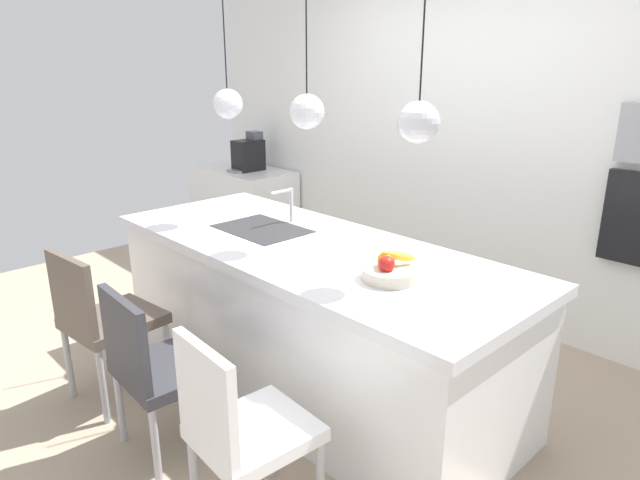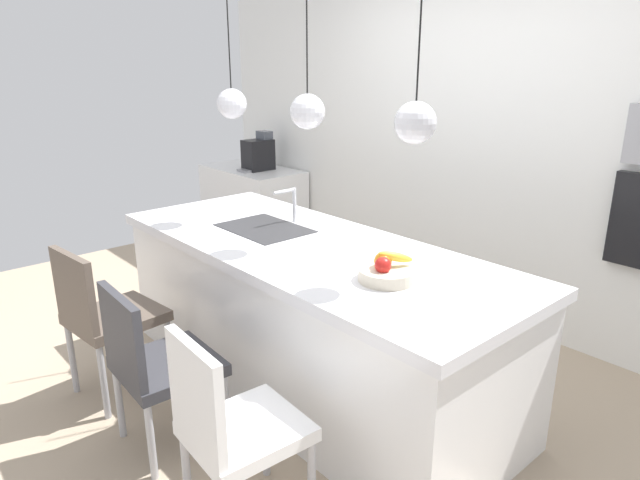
# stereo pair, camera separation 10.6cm
# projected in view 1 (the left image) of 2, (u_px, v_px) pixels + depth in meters

# --- Properties ---
(floor) EXTENTS (6.60, 6.60, 0.00)m
(floor) POSITION_uv_depth(u_px,v_px,m) (309.00, 381.00, 3.43)
(floor) COLOR tan
(floor) RESTS_ON ground
(back_wall) EXTENTS (6.00, 0.10, 2.60)m
(back_wall) POSITION_uv_depth(u_px,v_px,m) (473.00, 142.00, 4.11)
(back_wall) COLOR white
(back_wall) RESTS_ON ground
(kitchen_island) EXTENTS (2.61, 1.02, 0.88)m
(kitchen_island) POSITION_uv_depth(u_px,v_px,m) (308.00, 315.00, 3.29)
(kitchen_island) COLOR white
(kitchen_island) RESTS_ON ground
(sink_basin) EXTENTS (0.56, 0.40, 0.02)m
(sink_basin) POSITION_uv_depth(u_px,v_px,m) (262.00, 230.00, 3.45)
(sink_basin) COLOR #2D2D30
(sink_basin) RESTS_ON kitchen_island
(faucet) EXTENTS (0.02, 0.17, 0.22)m
(faucet) POSITION_uv_depth(u_px,v_px,m) (288.00, 201.00, 3.54)
(faucet) COLOR silver
(faucet) RESTS_ON kitchen_island
(fruit_bowl) EXTENTS (0.27, 0.28, 0.15)m
(fruit_bowl) POSITION_uv_depth(u_px,v_px,m) (390.00, 270.00, 2.64)
(fruit_bowl) COLOR beige
(fruit_bowl) RESTS_ON kitchen_island
(side_counter) EXTENTS (1.10, 0.60, 0.82)m
(side_counter) POSITION_uv_depth(u_px,v_px,m) (243.00, 208.00, 5.79)
(side_counter) COLOR white
(side_counter) RESTS_ON ground
(coffee_machine) EXTENTS (0.20, 0.35, 0.38)m
(coffee_machine) POSITION_uv_depth(u_px,v_px,m) (248.00, 154.00, 5.54)
(coffee_machine) COLOR black
(coffee_machine) RESTS_ON side_counter
(chair_near) EXTENTS (0.48, 0.51, 0.91)m
(chair_near) POSITION_uv_depth(u_px,v_px,m) (102.00, 317.00, 3.10)
(chair_near) COLOR brown
(chair_near) RESTS_ON ground
(chair_middle) EXTENTS (0.48, 0.47, 0.87)m
(chair_middle) POSITION_uv_depth(u_px,v_px,m) (157.00, 363.00, 2.68)
(chair_middle) COLOR #333338
(chair_middle) RESTS_ON ground
(chair_far) EXTENTS (0.44, 0.48, 0.90)m
(chair_far) POSITION_uv_depth(u_px,v_px,m) (240.00, 427.00, 2.21)
(chair_far) COLOR white
(chair_far) RESTS_ON ground
(pendant_light_left) EXTENTS (0.18, 0.18, 0.78)m
(pendant_light_left) POSITION_uv_depth(u_px,v_px,m) (228.00, 104.00, 3.43)
(pendant_light_left) COLOR silver
(pendant_light_center) EXTENTS (0.18, 0.18, 0.78)m
(pendant_light_center) POSITION_uv_depth(u_px,v_px,m) (307.00, 111.00, 2.93)
(pendant_light_center) COLOR silver
(pendant_light_right) EXTENTS (0.18, 0.18, 0.78)m
(pendant_light_right) POSITION_uv_depth(u_px,v_px,m) (419.00, 122.00, 2.43)
(pendant_light_right) COLOR silver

